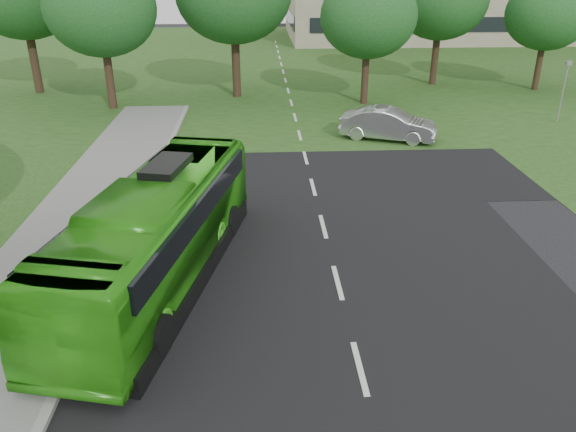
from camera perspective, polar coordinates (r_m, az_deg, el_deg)
The scene contains 8 objects.
ground at distance 15.86m, azimuth 6.05°, elevation -10.52°, with size 160.00×160.00×0.00m, color black.
street_surfaces at distance 36.73m, azimuth 0.04°, elevation 10.30°, with size 120.00×120.00×0.15m.
tree_park_a at distance 39.26m, azimuth -18.51°, elevation 19.34°, with size 6.99×6.99×9.29m.
tree_park_c at distance 39.21m, azimuth 8.17°, elevation 19.43°, with size 6.35×6.35×8.44m.
tree_park_e at distance 47.38m, azimuth 24.91°, elevation 18.11°, with size 6.06×6.06×8.08m.
bus at distance 17.34m, azimuth -13.09°, elevation -1.64°, with size 2.70×11.55×3.22m, color green.
sedan at distance 31.72m, azimuth 10.14°, elevation 9.17°, with size 1.82×5.22×1.72m, color #B4B6BA.
camera_pole at distance 38.16m, azimuth 26.28°, elevation 12.01°, with size 0.37×0.34×3.69m.
Camera 1 is at (-2.35, -12.79, 9.08)m, focal length 35.00 mm.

